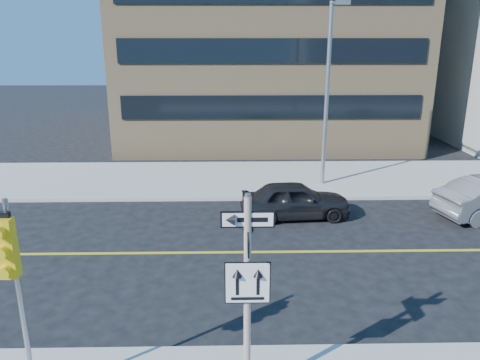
{
  "coord_description": "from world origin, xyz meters",
  "views": [
    {
      "loc": [
        -0.28,
        -9.82,
        6.68
      ],
      "look_at": [
        0.0,
        4.0,
        2.46
      ],
      "focal_mm": 35.0,
      "sensor_mm": 36.0,
      "label": 1
    }
  ],
  "objects_px": {
    "parked_car_a": "(295,200)",
    "streetlight_a": "(329,84)",
    "traffic_signal": "(10,265)",
    "sign_pole": "(247,289)"
  },
  "relations": [
    {
      "from": "parked_car_a",
      "to": "streetlight_a",
      "type": "relative_size",
      "value": 0.52
    },
    {
      "from": "traffic_signal",
      "to": "parked_car_a",
      "type": "height_order",
      "value": "traffic_signal"
    },
    {
      "from": "traffic_signal",
      "to": "parked_car_a",
      "type": "xyz_separation_m",
      "value": [
        6.19,
        9.73,
        -2.32
      ]
    },
    {
      "from": "traffic_signal",
      "to": "streetlight_a",
      "type": "height_order",
      "value": "streetlight_a"
    },
    {
      "from": "sign_pole",
      "to": "parked_car_a",
      "type": "xyz_separation_m",
      "value": [
        2.19,
        9.58,
        -1.73
      ]
    },
    {
      "from": "streetlight_a",
      "to": "parked_car_a",
      "type": "bearing_deg",
      "value": -116.15
    },
    {
      "from": "traffic_signal",
      "to": "streetlight_a",
      "type": "xyz_separation_m",
      "value": [
        8.0,
        13.42,
        1.73
      ]
    },
    {
      "from": "sign_pole",
      "to": "traffic_signal",
      "type": "distance_m",
      "value": 4.05
    },
    {
      "from": "parked_car_a",
      "to": "sign_pole",
      "type": "bearing_deg",
      "value": 163.03
    },
    {
      "from": "parked_car_a",
      "to": "streetlight_a",
      "type": "height_order",
      "value": "streetlight_a"
    }
  ]
}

